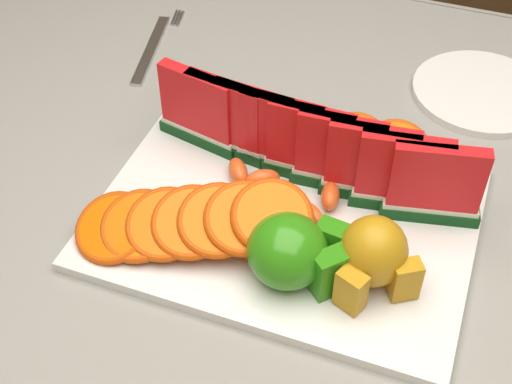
{
  "coord_description": "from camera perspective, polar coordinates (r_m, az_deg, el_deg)",
  "views": [
    {
      "loc": [
        0.15,
        -0.51,
        1.33
      ],
      "look_at": [
        -0.03,
        -0.02,
        0.81
      ],
      "focal_mm": 50.0,
      "sensor_mm": 36.0,
      "label": 1
    }
  ],
  "objects": [
    {
      "name": "table",
      "position": [
        0.86,
        2.46,
        -6.81
      ],
      "size": [
        1.4,
        0.9,
        0.75
      ],
      "color": "#533520",
      "rests_on": "ground"
    },
    {
      "name": "tablecloth",
      "position": [
        0.81,
        2.59,
        -4.08
      ],
      "size": [
        1.53,
        1.03,
        0.2
      ],
      "color": "gray",
      "rests_on": "table"
    },
    {
      "name": "platter",
      "position": [
        0.78,
        2.43,
        -1.96
      ],
      "size": [
        0.4,
        0.3,
        0.01
      ],
      "color": "silver",
      "rests_on": "tablecloth"
    },
    {
      "name": "apple_cluster",
      "position": [
        0.69,
        3.14,
        -4.85
      ],
      "size": [
        0.12,
        0.1,
        0.07
      ],
      "color": "#247C0C",
      "rests_on": "platter"
    },
    {
      "name": "pear_cluster",
      "position": [
        0.69,
        9.42,
        -5.02
      ],
      "size": [
        0.09,
        0.09,
        0.08
      ],
      "color": "#AE8806",
      "rests_on": "platter"
    },
    {
      "name": "side_plate",
      "position": [
        0.99,
        17.59,
        7.63
      ],
      "size": [
        0.21,
        0.21,
        0.01
      ],
      "color": "silver",
      "rests_on": "tablecloth"
    },
    {
      "name": "fork",
      "position": [
        1.05,
        -8.18,
        11.46
      ],
      "size": [
        0.05,
        0.19,
        0.0
      ],
      "color": "silver",
      "rests_on": "tablecloth"
    },
    {
      "name": "watermelon_row",
      "position": [
        0.78,
        4.32,
        3.68
      ],
      "size": [
        0.39,
        0.07,
        0.1
      ],
      "color": "#0A3B0C",
      "rests_on": "platter"
    },
    {
      "name": "orange_fan_front",
      "position": [
        0.72,
        -5.18,
        -2.4
      ],
      "size": [
        0.26,
        0.15,
        0.06
      ],
      "color": "orange",
      "rests_on": "platter"
    },
    {
      "name": "orange_fan_back",
      "position": [
        0.84,
        4.81,
        4.78
      ],
      "size": [
        0.28,
        0.1,
        0.04
      ],
      "color": "orange",
      "rests_on": "platter"
    },
    {
      "name": "tangerine_segments",
      "position": [
        0.78,
        1.94,
        -0.1
      ],
      "size": [
        0.14,
        0.08,
        0.02
      ],
      "color": "orange",
      "rests_on": "platter"
    }
  ]
}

